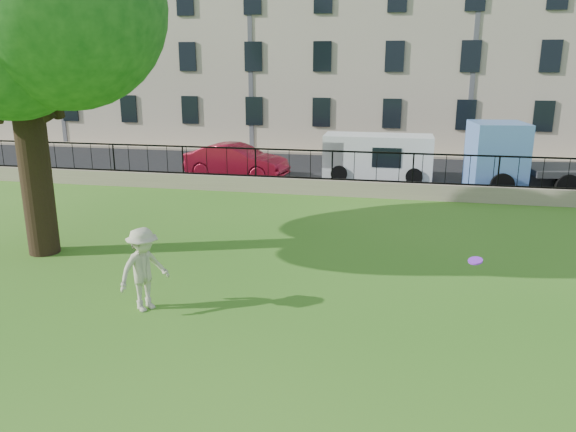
% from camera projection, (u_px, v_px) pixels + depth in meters
% --- Properties ---
extents(ground, '(120.00, 120.00, 0.00)m').
position_uv_depth(ground, '(250.00, 344.00, 10.22)').
color(ground, '#34751C').
rests_on(ground, ground).
extents(retaining_wall, '(50.00, 0.40, 0.60)m').
position_uv_depth(retaining_wall, '(332.00, 187.00, 21.48)').
color(retaining_wall, gray).
rests_on(retaining_wall, ground).
extents(iron_railing, '(50.00, 0.05, 1.13)m').
position_uv_depth(iron_railing, '(332.00, 165.00, 21.25)').
color(iron_railing, black).
rests_on(iron_railing, retaining_wall).
extents(street, '(60.00, 9.00, 0.01)m').
position_uv_depth(street, '(344.00, 172.00, 25.99)').
color(street, black).
rests_on(street, ground).
extents(sidewalk, '(60.00, 1.40, 0.12)m').
position_uv_depth(sidewalk, '(354.00, 153.00, 30.89)').
color(sidewalk, gray).
rests_on(sidewalk, ground).
extents(building_row, '(56.40, 10.40, 13.80)m').
position_uv_depth(building_row, '(365.00, 28.00, 34.40)').
color(building_row, '#C2B29A').
rests_on(building_row, ground).
extents(man, '(1.16, 1.31, 1.76)m').
position_uv_depth(man, '(144.00, 269.00, 11.44)').
color(man, beige).
rests_on(man, ground).
extents(frisbee, '(0.29, 0.30, 0.12)m').
position_uv_depth(frisbee, '(475.00, 261.00, 10.53)').
color(frisbee, '#8B29E9').
extents(red_sedan, '(4.67, 2.15, 1.48)m').
position_uv_depth(red_sedan, '(236.00, 161.00, 24.48)').
color(red_sedan, maroon).
rests_on(red_sedan, street).
extents(white_van, '(4.59, 1.81, 1.92)m').
position_uv_depth(white_van, '(378.00, 157.00, 24.21)').
color(white_van, white).
rests_on(white_van, street).
extents(blue_truck, '(6.63, 3.03, 2.68)m').
position_uv_depth(blue_truck, '(554.00, 157.00, 21.86)').
color(blue_truck, '#5B89D7').
rests_on(blue_truck, street).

